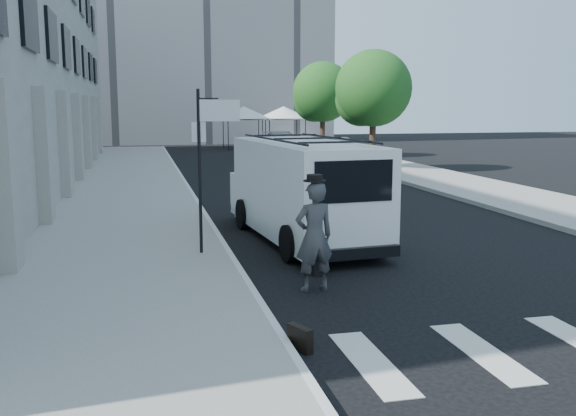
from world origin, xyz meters
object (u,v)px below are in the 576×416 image
cargo_van (302,190)px  parked_car_c (281,145)px  briefcase (300,338)px  suitcase (318,261)px  parked_car_b (336,152)px  parked_car_a (352,157)px  businessman (314,237)px

cargo_van → parked_car_c: bearing=73.3°
briefcase → suitcase: (1.31, 3.75, 0.10)m
briefcase → cargo_van: (1.84, 7.09, 1.08)m
cargo_van → parked_car_b: cargo_van is taller
parked_car_a → parked_car_c: size_ratio=0.71×
suitcase → parked_car_c: size_ratio=0.18×
suitcase → cargo_van: bearing=82.6°
parked_car_c → suitcase: bearing=-96.5°
suitcase → parked_car_c: 28.53m
parked_car_a → suitcase: bearing=-104.3°
cargo_van → suitcase: bearing=-104.3°
cargo_van → parked_car_a: bearing=61.9°
suitcase → parked_car_b: bearing=73.2°
parked_car_c → parked_car_b: bearing=-68.3°
cargo_van → parked_car_a: size_ratio=1.69×
cargo_van → parked_car_b: 19.98m
suitcase → parked_car_b: (7.29, 22.13, 0.49)m
briefcase → cargo_van: 7.40m
parked_car_a → parked_car_c: (-1.80, 8.55, 0.13)m
cargo_van → parked_car_c: 25.15m
businessman → parked_car_b: 24.40m
businessman → parked_car_c: bearing=-110.1°
suitcase → businessman: bearing=-108.0°
briefcase → parked_car_a: size_ratio=0.11×
parked_car_a → parked_car_c: bearing=108.1°
parked_car_a → parked_car_b: bearing=96.2°
businessman → cargo_van: 4.46m
parked_car_b → briefcase: bearing=-112.9°
businessman → parked_car_c: 29.61m
businessman → cargo_van: bearing=-110.2°
businessman → parked_car_b: bearing=-117.0°
briefcase → parked_car_b: bearing=47.3°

